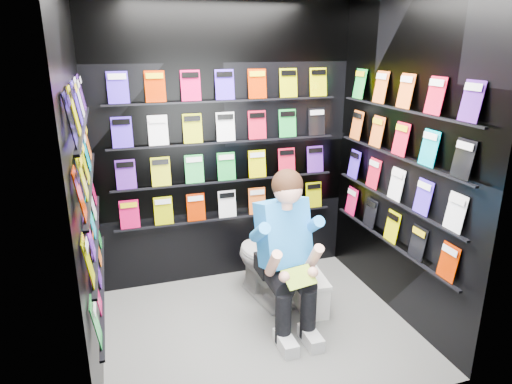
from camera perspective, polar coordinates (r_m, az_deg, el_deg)
name	(u,v)px	position (r m, az deg, el deg)	size (l,w,h in m)	color
floor	(259,329)	(3.85, 0.37, -16.80)	(2.40, 2.40, 0.00)	slate
wall_back	(225,147)	(4.22, -3.87, 5.68)	(2.40, 0.04, 2.60)	black
wall_front	(319,225)	(2.41, 7.93, -4.11)	(2.40, 0.04, 2.60)	black
wall_left	(83,191)	(3.14, -20.85, 0.14)	(0.04, 2.00, 2.60)	black
wall_right	(402,162)	(3.83, 17.77, 3.55)	(0.04, 2.00, 2.60)	black
comics_back	(226,147)	(4.19, -3.77, 5.66)	(2.10, 0.06, 1.37)	#D50F50
comics_left	(88,190)	(3.14, -20.32, 0.28)	(0.06, 1.70, 1.37)	#D50F50
comics_right	(399,162)	(3.81, 17.41, 3.59)	(0.06, 1.70, 1.37)	#D50F50
toilet	(266,260)	(4.10, 1.30, -8.53)	(0.42, 0.75, 0.73)	silver
longbox	(311,295)	(4.05, 6.85, -12.62)	(0.21, 0.38, 0.29)	silver
longbox_lid	(311,278)	(3.98, 6.94, -10.67)	(0.23, 0.40, 0.03)	silver
reader	(283,234)	(3.60, 3.33, -5.23)	(0.53, 0.78, 1.44)	blue
held_comic	(299,277)	(3.40, 5.43, -10.54)	(0.24, 0.01, 0.17)	#209323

